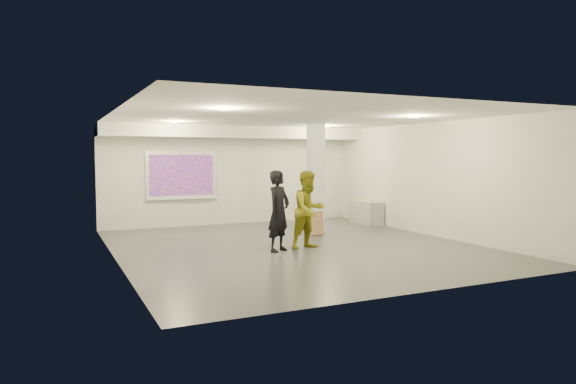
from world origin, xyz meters
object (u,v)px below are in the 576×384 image
projection_screen (182,176)px  woman (279,211)px  credenza (366,213)px  man (309,210)px  column (316,178)px

projection_screen → woman: bearing=-78.4°
credenza → woman: size_ratio=0.68×
projection_screen → credenza: (5.32, -1.83, -1.17)m
man → column: bearing=44.8°
woman → projection_screen: bearing=68.9°
credenza → column: bearing=-158.5°
column → man: (-1.35, -2.19, -0.61)m
credenza → woman: woman is taller
projection_screen → woman: (0.99, -4.86, -0.63)m
column → credenza: (2.22, 0.83, -1.14)m
credenza → woman: bearing=-143.9°
man → projection_screen: bearing=96.2°
column → credenza: 2.63m
column → woman: 3.11m
man → credenza: bearing=26.6°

